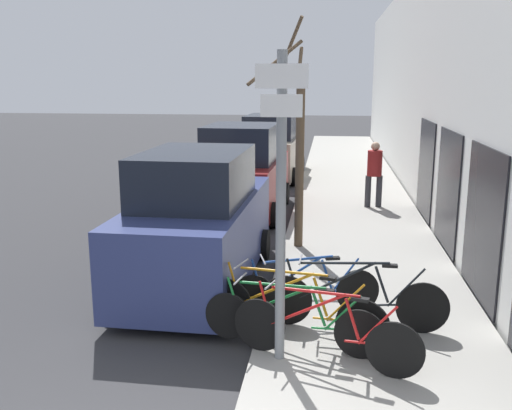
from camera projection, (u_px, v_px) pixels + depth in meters
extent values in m
plane|color=#333335|center=(258.00, 209.00, 15.49)|extent=(80.00, 80.00, 0.00)
cube|color=#9E9B93|center=(351.00, 189.00, 17.86)|extent=(3.20, 32.00, 0.15)
cube|color=silver|center=(414.00, 86.00, 16.95)|extent=(0.20, 32.00, 6.50)
cube|color=black|center=(483.00, 224.00, 8.64)|extent=(0.03, 2.02, 2.33)
cube|color=black|center=(447.00, 190.00, 11.25)|extent=(0.03, 2.02, 2.33)
cube|color=black|center=(426.00, 169.00, 13.86)|extent=(0.03, 2.02, 2.33)
cylinder|color=gray|center=(281.00, 213.00, 6.55)|extent=(0.12, 0.12, 3.63)
cube|color=white|center=(282.00, 76.00, 6.15)|extent=(0.58, 0.02, 0.26)
cube|color=white|center=(281.00, 106.00, 6.22)|extent=(0.46, 0.02, 0.25)
cylinder|color=black|center=(260.00, 325.00, 7.06)|extent=(0.66, 0.23, 0.67)
cylinder|color=black|center=(395.00, 350.00, 6.41)|extent=(0.66, 0.23, 0.67)
cylinder|color=red|center=(308.00, 309.00, 6.75)|extent=(0.90, 0.30, 0.55)
cylinder|color=red|center=(315.00, 292.00, 6.66)|extent=(1.05, 0.34, 0.09)
cylinder|color=red|center=(352.00, 319.00, 6.54)|extent=(0.20, 0.09, 0.48)
cylinder|color=red|center=(369.00, 343.00, 6.51)|extent=(0.57, 0.19, 0.08)
cylinder|color=red|center=(377.00, 325.00, 6.43)|extent=(0.43, 0.15, 0.54)
cylinder|color=red|center=(266.00, 304.00, 6.97)|extent=(0.20, 0.09, 0.58)
cube|color=black|center=(360.00, 299.00, 6.45)|extent=(0.21, 0.13, 0.04)
cylinder|color=#99999E|center=(272.00, 283.00, 6.87)|extent=(0.15, 0.43, 0.02)
cylinder|color=black|center=(228.00, 316.00, 7.39)|extent=(0.62, 0.16, 0.63)
cylinder|color=black|center=(360.00, 334.00, 6.86)|extent=(0.62, 0.16, 0.63)
cylinder|color=#197233|center=(275.00, 301.00, 7.13)|extent=(0.94, 0.22, 0.52)
cylinder|color=#197233|center=(282.00, 285.00, 7.05)|extent=(1.09, 0.25, 0.08)
cylinder|color=#197233|center=(319.00, 308.00, 6.96)|extent=(0.21, 0.07, 0.45)
cylinder|color=#197233|center=(335.00, 329.00, 6.95)|extent=(0.59, 0.14, 0.08)
cylinder|color=#197233|center=(343.00, 313.00, 6.87)|extent=(0.44, 0.11, 0.50)
cylinder|color=#197233|center=(234.00, 297.00, 7.30)|extent=(0.20, 0.07, 0.54)
cube|color=black|center=(326.00, 291.00, 6.88)|extent=(0.21, 0.12, 0.04)
cylinder|color=#99999E|center=(240.00, 279.00, 7.22)|extent=(0.11, 0.44, 0.02)
cylinder|color=black|center=(229.00, 304.00, 7.71)|extent=(0.68, 0.22, 0.69)
cylinder|color=black|center=(363.00, 326.00, 7.01)|extent=(0.68, 0.22, 0.69)
cylinder|color=orange|center=(276.00, 288.00, 7.38)|extent=(0.99, 0.31, 0.57)
cylinder|color=orange|center=(283.00, 272.00, 7.29)|extent=(1.15, 0.36, 0.09)
cylinder|color=orange|center=(320.00, 297.00, 7.16)|extent=(0.22, 0.09, 0.50)
cylinder|color=orange|center=(337.00, 320.00, 7.13)|extent=(0.63, 0.20, 0.08)
cylinder|color=orange|center=(345.00, 303.00, 7.04)|extent=(0.47, 0.16, 0.55)
cylinder|color=orange|center=(235.00, 284.00, 7.61)|extent=(0.21, 0.09, 0.60)
cube|color=black|center=(328.00, 278.00, 7.07)|extent=(0.21, 0.13, 0.04)
cylinder|color=#99999E|center=(241.00, 264.00, 7.51)|extent=(0.14, 0.43, 0.02)
cylinder|color=black|center=(287.00, 300.00, 7.81)|extent=(0.70, 0.05, 0.70)
cylinder|color=black|center=(423.00, 308.00, 7.54)|extent=(0.70, 0.05, 0.70)
cylinder|color=black|center=(337.00, 280.00, 7.64)|extent=(1.01, 0.06, 0.58)
cylinder|color=black|center=(345.00, 263.00, 7.57)|extent=(1.18, 0.06, 0.09)
cylinder|color=black|center=(382.00, 284.00, 7.56)|extent=(0.22, 0.04, 0.51)
cylinder|color=black|center=(398.00, 305.00, 7.59)|extent=(0.64, 0.04, 0.08)
cylinder|color=black|center=(406.00, 288.00, 7.52)|extent=(0.48, 0.04, 0.56)
cylinder|color=black|center=(293.00, 280.00, 7.73)|extent=(0.21, 0.04, 0.61)
cube|color=black|center=(390.00, 266.00, 7.49)|extent=(0.20, 0.08, 0.04)
cylinder|color=#99999E|center=(300.00, 259.00, 7.65)|extent=(0.03, 0.44, 0.02)
cylinder|color=black|center=(252.00, 297.00, 8.02)|extent=(0.63, 0.20, 0.64)
cylinder|color=black|center=(357.00, 291.00, 8.23)|extent=(0.63, 0.20, 0.64)
cylinder|color=#1E4799|center=(292.00, 275.00, 8.03)|extent=(0.84, 0.26, 0.53)
cylinder|color=#1E4799|center=(298.00, 259.00, 7.99)|extent=(0.98, 0.30, 0.08)
cylinder|color=#1E4799|center=(327.00, 275.00, 8.10)|extent=(0.19, 0.08, 0.46)
cylinder|color=#1E4799|center=(339.00, 291.00, 8.18)|extent=(0.53, 0.17, 0.08)
cylinder|color=#1E4799|center=(345.00, 276.00, 8.15)|extent=(0.40, 0.14, 0.51)
cylinder|color=#1E4799|center=(257.00, 278.00, 7.97)|extent=(0.19, 0.08, 0.55)
cube|color=black|center=(333.00, 258.00, 8.06)|extent=(0.21, 0.13, 0.04)
cylinder|color=#99999E|center=(263.00, 259.00, 7.92)|extent=(0.14, 0.43, 0.02)
cube|color=navy|center=(199.00, 237.00, 9.73)|extent=(1.90, 4.68, 1.33)
cube|color=black|center=(195.00, 176.00, 9.32)|extent=(1.67, 2.45, 0.82)
cylinder|color=black|center=(174.00, 241.00, 11.37)|extent=(0.23, 0.61, 0.60)
cylinder|color=black|center=(263.00, 245.00, 11.10)|extent=(0.23, 0.61, 0.60)
cylinder|color=black|center=(118.00, 294.00, 8.59)|extent=(0.23, 0.61, 0.60)
cylinder|color=black|center=(236.00, 300.00, 8.33)|extent=(0.23, 0.61, 0.60)
cube|color=maroon|center=(243.00, 184.00, 14.80)|extent=(2.03, 4.29, 1.24)
cube|color=black|center=(242.00, 143.00, 14.40)|extent=(1.77, 2.25, 0.92)
cylinder|color=black|center=(219.00, 191.00, 16.31)|extent=(0.24, 0.62, 0.62)
cylinder|color=black|center=(285.00, 193.00, 16.01)|extent=(0.24, 0.62, 0.62)
cylinder|color=black|center=(195.00, 212.00, 13.79)|extent=(0.24, 0.62, 0.62)
cylinder|color=black|center=(272.00, 215.00, 13.49)|extent=(0.24, 0.62, 0.62)
cube|color=gray|center=(272.00, 156.00, 20.07)|extent=(2.01, 4.39, 1.28)
cube|color=black|center=(271.00, 126.00, 19.68)|extent=(1.73, 2.31, 0.79)
cylinder|color=black|center=(253.00, 164.00, 21.62)|extent=(0.25, 0.62, 0.61)
cylinder|color=black|center=(301.00, 165.00, 21.31)|extent=(0.25, 0.62, 0.61)
cylinder|color=black|center=(239.00, 175.00, 19.05)|extent=(0.25, 0.62, 0.61)
cylinder|color=black|center=(293.00, 177.00, 18.74)|extent=(0.25, 0.62, 0.61)
cylinder|color=#333338|center=(379.00, 191.00, 14.99)|extent=(0.16, 0.16, 0.83)
cylinder|color=#333338|center=(368.00, 191.00, 14.97)|extent=(0.16, 0.16, 0.83)
cylinder|color=maroon|center=(375.00, 163.00, 14.82)|extent=(0.38, 0.38, 0.66)
sphere|color=tan|center=(376.00, 146.00, 14.72)|extent=(0.23, 0.23, 0.23)
cylinder|color=brown|center=(300.00, 168.00, 11.22)|extent=(0.17, 0.17, 3.21)
cylinder|color=brown|center=(300.00, 66.00, 10.48)|extent=(0.09, 0.72, 0.72)
cylinder|color=brown|center=(288.00, 52.00, 11.05)|extent=(0.65, 0.68, 1.29)
cylinder|color=brown|center=(275.00, 63.00, 10.54)|extent=(1.01, 0.71, 0.86)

